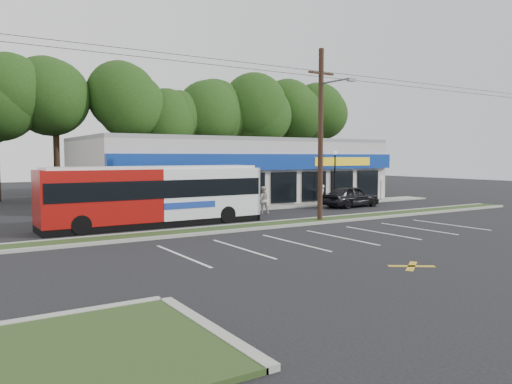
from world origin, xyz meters
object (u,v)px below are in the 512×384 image
object	(u,v)px
car_dark	(351,196)
pedestrian_a	(322,195)
sign_post	(381,183)
lamp_post	(335,171)
metrobus	(155,194)
utility_pole	(319,129)
pedestrian_b	(263,200)

from	to	relation	value
car_dark	pedestrian_a	bearing A→B (deg)	34.14
sign_post	car_dark	size ratio (longest dim) A/B	0.46
lamp_post	car_dark	xyz separation A→B (m)	(-0.60, -2.54, -1.85)
lamp_post	pedestrian_a	xyz separation A→B (m)	(-2.00, -0.79, -1.85)
metrobus	utility_pole	bearing A→B (deg)	-22.92
pedestrian_a	pedestrian_b	distance (m)	6.90
lamp_post	pedestrian_b	xyz separation A→B (m)	(-8.64, -2.66, -1.75)
metrobus	pedestrian_a	size ratio (longest dim) A/B	7.46
pedestrian_b	sign_post	bearing A→B (deg)	-148.70
car_dark	pedestrian_b	bearing A→B (deg)	86.30
metrobus	car_dark	world-z (taller)	metrobus
utility_pole	car_dark	world-z (taller)	utility_pole
metrobus	pedestrian_b	distance (m)	8.35
lamp_post	pedestrian_a	size ratio (longest dim) A/B	2.59
metrobus	car_dark	xyz separation A→B (m)	(16.19, 1.76, -0.92)
metrobus	car_dark	size ratio (longest dim) A/B	2.55
lamp_post	metrobus	size ratio (longest dim) A/B	0.35
utility_pole	lamp_post	size ratio (longest dim) A/B	11.76
metrobus	car_dark	bearing A→B (deg)	5.80
sign_post	pedestrian_b	size ratio (longest dim) A/B	1.21
utility_pole	metrobus	size ratio (longest dim) A/B	4.08
utility_pole	pedestrian_a	size ratio (longest dim) A/B	30.46
metrobus	pedestrian_b	xyz separation A→B (m)	(8.15, 1.64, -0.82)
car_dark	pedestrian_a	xyz separation A→B (m)	(-1.40, 1.75, 0.00)
utility_pole	car_dark	xyz separation A→B (m)	(7.57, 5.33, -4.60)
sign_post	car_dark	xyz separation A→B (m)	(-5.60, -2.31, -0.74)
utility_pole	sign_post	world-z (taller)	utility_pole
lamp_post	sign_post	size ratio (longest dim) A/B	1.91
car_dark	utility_pole	bearing A→B (deg)	120.62
sign_post	pedestrian_a	bearing A→B (deg)	-175.39
pedestrian_a	car_dark	bearing A→B (deg)	103.06
utility_pole	metrobus	distance (m)	10.03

